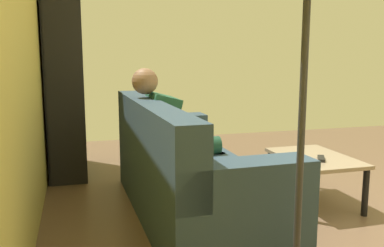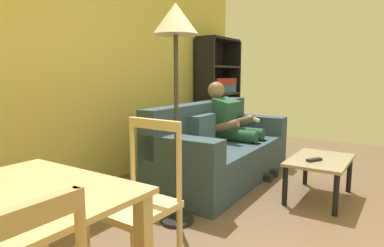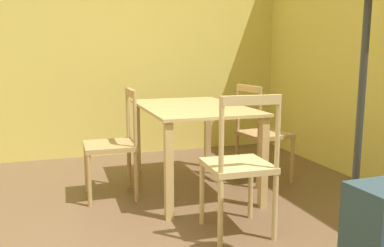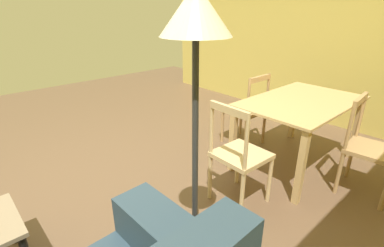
% 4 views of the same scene
% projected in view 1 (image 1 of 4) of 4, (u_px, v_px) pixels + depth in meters
% --- Properties ---
extents(couch, '(2.14, 0.89, 0.90)m').
position_uv_depth(couch, '(184.00, 175.00, 3.20)').
color(couch, '#2D4251').
rests_on(couch, ground_plane).
extents(person_lounging, '(0.60, 0.91, 1.14)m').
position_uv_depth(person_lounging, '(174.00, 134.00, 3.47)').
color(person_lounging, '#23563D').
rests_on(person_lounging, ground_plane).
extents(coffee_table, '(0.81, 0.53, 0.41)m').
position_uv_depth(coffee_table, '(315.00, 163.00, 3.50)').
color(coffee_table, gray).
rests_on(coffee_table, ground_plane).
extents(tv_remote, '(0.17, 0.13, 0.02)m').
position_uv_depth(tv_remote, '(321.00, 159.00, 3.35)').
color(tv_remote, black).
rests_on(tv_remote, coffee_table).
extents(bookshelf, '(0.96, 0.36, 1.82)m').
position_uv_depth(bookshelf, '(65.00, 103.00, 4.36)').
color(bookshelf, black).
rests_on(bookshelf, ground_plane).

